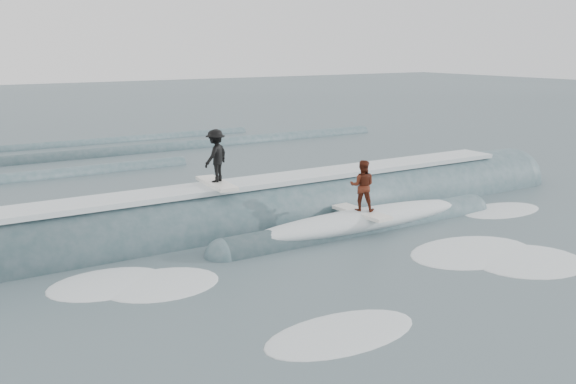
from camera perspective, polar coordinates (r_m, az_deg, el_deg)
ground at (r=16.39m, az=5.12°, el=-5.55°), size 160.00×160.00×0.00m
breaking_wave at (r=19.24m, az=-0.85°, el=-2.58°), size 24.08×4.04×2.51m
surfer_black at (r=18.06m, az=-6.43°, el=2.93°), size 1.10×2.04×1.58m
surfer_red at (r=18.26m, az=6.61°, el=0.18°), size 0.90×2.03×1.56m
whitewater at (r=15.92m, az=8.84°, el=-6.23°), size 15.14×6.48×0.10m
far_swells at (r=31.36m, az=-17.67°, el=2.83°), size 35.56×8.65×0.80m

